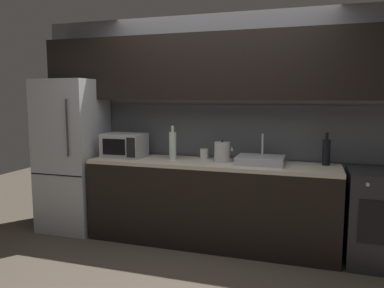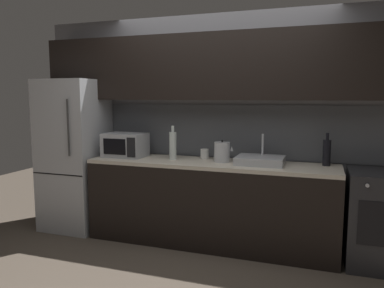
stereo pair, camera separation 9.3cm
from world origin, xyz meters
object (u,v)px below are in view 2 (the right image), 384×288
Objects in this scene: refrigerator at (75,155)px; oven_range at (381,219)px; kettle at (222,152)px; wine_bottle_dark at (327,152)px; wine_bottle_clear at (173,145)px; microwave at (125,145)px; mug_white at (205,154)px.

refrigerator is 1.98× the size of oven_range.
refrigerator is 7.61× the size of kettle.
wine_bottle_dark is at bearing 161.66° from oven_range.
microwave is at bearing 179.24° from wine_bottle_clear.
wine_bottle_clear is (-0.55, -0.02, 0.05)m from kettle.
refrigerator is 1.83m from kettle.
oven_range is 1.86m from mug_white.
kettle is 2.15× the size of mug_white.
microwave is (-2.68, 0.02, 0.58)m from oven_range.
wine_bottle_clear is (-1.59, -0.15, 0.02)m from wine_bottle_dark.
kettle is 0.29m from mug_white.
refrigerator is at bearing -176.73° from wine_bottle_dark.
kettle is 0.71× the size of wine_bottle_dark.
mug_white is at bearing 148.49° from kettle.
wine_bottle_dark reaches higher than mug_white.
microwave is 1.14m from kettle.
oven_range is 2.74m from microwave.
oven_range is 1.96× the size of microwave.
oven_range is at bearing -0.42° from microwave.
wine_bottle_clear is (0.59, -0.01, 0.02)m from microwave.
refrigerator reaches higher than microwave.
wine_bottle_dark is (1.04, 0.13, 0.03)m from kettle.
oven_range is 2.17m from wine_bottle_clear.
mug_white is (0.31, 0.17, -0.10)m from wine_bottle_clear.
refrigerator reaches higher than kettle.
wine_bottle_dark is (-0.50, 0.16, 0.59)m from oven_range.
wine_bottle_dark is at bearing 3.81° from microwave.
wine_bottle_clear is at bearing 179.68° from oven_range.
refrigerator is at bearing -179.52° from wine_bottle_clear.
wine_bottle_clear is at bearing -174.50° from wine_bottle_dark.
oven_range is 2.42× the size of wine_bottle_clear.
microwave is at bearing -169.87° from mug_white.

